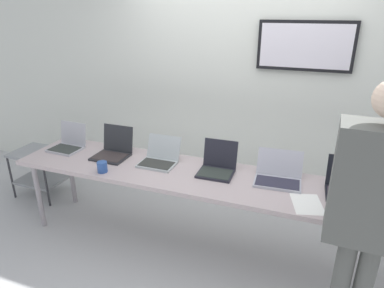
{
  "coord_description": "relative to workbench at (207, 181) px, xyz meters",
  "views": [
    {
      "loc": [
        0.8,
        -2.49,
        2.11
      ],
      "look_at": [
        -0.17,
        0.1,
        1.0
      ],
      "focal_mm": 31.66,
      "sensor_mm": 36.0,
      "label": 1
    }
  ],
  "objects": [
    {
      "name": "person",
      "position": [
        1.16,
        -0.62,
        0.38
      ],
      "size": [
        0.45,
        0.6,
        1.8
      ],
      "color": "#555753",
      "rests_on": "ground"
    },
    {
      "name": "ground",
      "position": [
        0.0,
        0.0,
        -0.74
      ],
      "size": [
        8.0,
        8.0,
        0.04
      ],
      "primitive_type": "cube",
      "color": "#B2B3B4"
    },
    {
      "name": "paper_sheet",
      "position": [
        0.84,
        -0.17,
        0.05
      ],
      "size": [
        0.28,
        0.34,
        0.0
      ],
      "color": "white",
      "rests_on": "workbench"
    },
    {
      "name": "laptop_station_4",
      "position": [
        0.59,
        0.13,
        0.1
      ],
      "size": [
        0.4,
        0.36,
        0.23
      ],
      "color": "#AEAEBC",
      "rests_on": "workbench"
    },
    {
      "name": "laptop_station_3",
      "position": [
        0.06,
        0.11,
        0.11
      ],
      "size": [
        0.31,
        0.31,
        0.26
      ],
      "color": "#20202A",
      "rests_on": "workbench"
    },
    {
      "name": "laptop_station_5",
      "position": [
        1.13,
        0.11,
        0.11
      ],
      "size": [
        0.35,
        0.34,
        0.26
      ],
      "color": "black",
      "rests_on": "workbench"
    },
    {
      "name": "laptop_station_2",
      "position": [
        -0.5,
        0.1,
        0.1
      ],
      "size": [
        0.33,
        0.32,
        0.23
      ],
      "color": "#AEB6B8",
      "rests_on": "workbench"
    },
    {
      "name": "storage_cart",
      "position": [
        -2.17,
        0.28,
        -0.35
      ],
      "size": [
        0.56,
        0.44,
        0.56
      ],
      "color": "gray",
      "rests_on": "ground"
    },
    {
      "name": "workbench",
      "position": [
        0.0,
        0.0,
        0.0
      ],
      "size": [
        3.59,
        0.7,
        0.77
      ],
      "color": "#B2A0A2",
      "rests_on": "ground"
    },
    {
      "name": "laptop_station_0",
      "position": [
        -1.53,
        0.09,
        0.1
      ],
      "size": [
        0.32,
        0.3,
        0.25
      ],
      "color": "#AEAEB7",
      "rests_on": "workbench"
    },
    {
      "name": "laptop_station_1",
      "position": [
        -0.99,
        0.09,
        0.11
      ],
      "size": [
        0.33,
        0.32,
        0.28
      ],
      "color": "#26282C",
      "rests_on": "workbench"
    },
    {
      "name": "back_wall",
      "position": [
        0.01,
        1.13,
        0.64
      ],
      "size": [
        8.0,
        0.11,
        2.7
      ],
      "color": "silver",
      "rests_on": "ground"
    },
    {
      "name": "coffee_mug",
      "position": [
        -0.89,
        -0.25,
        0.09
      ],
      "size": [
        0.09,
        0.09,
        0.1
      ],
      "color": "#284B91",
      "rests_on": "workbench"
    }
  ]
}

